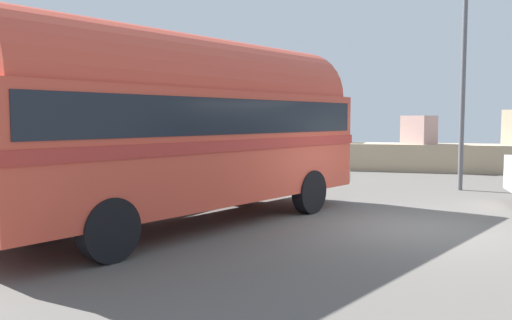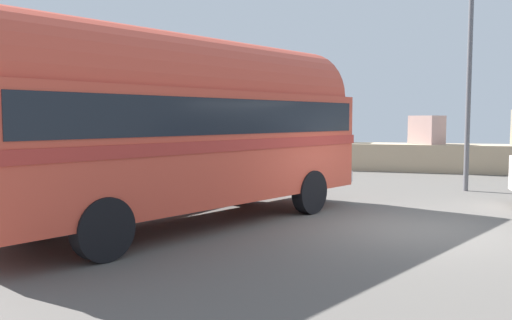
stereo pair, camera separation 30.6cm
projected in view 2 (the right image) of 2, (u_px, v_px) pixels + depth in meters
name	position (u px, v px, depth m)	size (l,w,h in m)	color
ground	(415.00, 230.00, 10.00)	(32.00, 26.00, 0.02)	#5A5651
breakwater	(413.00, 154.00, 21.23)	(31.36, 2.08, 2.45)	tan
vintage_coach	(186.00, 122.00, 10.28)	(5.68, 8.81, 3.70)	black
second_coach	(37.00, 121.00, 13.48)	(4.45, 8.91, 3.70)	black
lamp_post	(468.00, 59.00, 14.95)	(0.67, 0.95, 6.75)	#5B5B60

